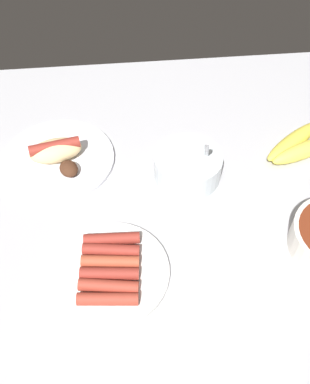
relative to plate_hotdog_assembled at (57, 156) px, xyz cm
name	(u,v)px	position (x,y,z in cm)	size (l,w,h in cm)	color
ground_plane	(157,196)	(20.29, -10.28, -3.13)	(120.00, 90.00, 3.00)	#B2B2B7
plate_hotdog_assembled	(57,156)	(0.00, 0.00, 0.00)	(24.20, 24.20, 5.61)	white
banana_bunch	(299,146)	(51.94, -1.98, 0.12)	(17.84, 14.13, 3.63)	#E5D14C
plate_sausages	(110,270)	(10.18, -28.18, -0.51)	(20.85, 20.85, 3.15)	white
bowl_coleslaw	(188,165)	(26.90, -6.63, 1.54)	(13.83, 13.83, 15.59)	silver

